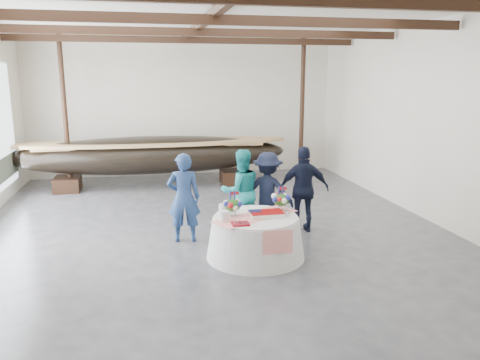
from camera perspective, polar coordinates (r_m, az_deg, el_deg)
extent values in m
cube|color=#3D3D42|center=(10.34, -3.55, -5.87)|extent=(10.00, 12.00, 0.01)
cube|color=silver|center=(15.80, -6.83, 8.82)|extent=(10.00, 0.02, 4.50)
cube|color=silver|center=(4.08, 8.22, -2.02)|extent=(10.00, 0.02, 4.50)
cube|color=silver|center=(11.65, 21.58, 6.71)|extent=(0.02, 12.00, 4.50)
cube|color=white|center=(9.88, -3.93, 19.72)|extent=(10.00, 12.00, 0.01)
cube|color=black|center=(8.87, -2.96, 18.93)|extent=(9.80, 0.12, 0.18)
cube|color=black|center=(11.33, -5.00, 17.52)|extent=(9.80, 0.12, 0.18)
cube|color=black|center=(13.81, -6.29, 16.60)|extent=(9.80, 0.12, 0.18)
cube|color=black|center=(9.87, -3.92, 19.03)|extent=(0.15, 11.76, 0.15)
cylinder|color=black|center=(14.15, -20.57, 7.68)|extent=(0.14, 0.14, 4.50)
cylinder|color=black|center=(14.81, 7.56, 8.55)|extent=(0.14, 0.14, 4.50)
cube|color=black|center=(14.45, -20.27, -0.44)|extent=(0.71, 0.92, 0.41)
cube|color=black|center=(14.53, -0.88, 0.42)|extent=(0.71, 0.92, 0.41)
ellipsoid|color=black|center=(14.14, -10.67, 3.01)|extent=(8.14, 1.63, 1.12)
cube|color=#9E7A4C|center=(14.09, -10.72, 4.24)|extent=(6.52, 1.07, 0.06)
cone|color=silver|center=(8.64, 1.90, -7.01)|extent=(1.81, 1.81, 0.75)
cylinder|color=silver|center=(8.52, 1.92, -4.58)|extent=(1.53, 1.53, 0.04)
cube|color=red|center=(8.51, 1.92, -4.43)|extent=(1.73, 1.29, 0.01)
cube|color=white|center=(8.53, 3.22, -4.18)|extent=(0.60, 0.40, 0.07)
cylinder|color=white|center=(8.23, -1.93, -4.40)|extent=(0.18, 0.18, 0.18)
cylinder|color=white|center=(8.68, -2.03, -3.52)|extent=(0.18, 0.18, 0.17)
cube|color=maroon|center=(8.04, 0.04, -5.37)|extent=(0.30, 0.24, 0.03)
cone|color=silver|center=(8.53, 5.79, -4.05)|extent=(0.09, 0.09, 0.12)
imported|color=navy|center=(9.36, -6.87, -2.16)|extent=(0.69, 0.48, 1.80)
imported|color=teal|center=(9.85, 0.14, -1.38)|extent=(0.92, 0.75, 1.78)
imported|color=black|center=(9.97, 3.38, -1.45)|extent=(1.27, 1.04, 1.71)
imported|color=black|center=(9.98, 7.78, -1.14)|extent=(1.12, 0.57, 1.84)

